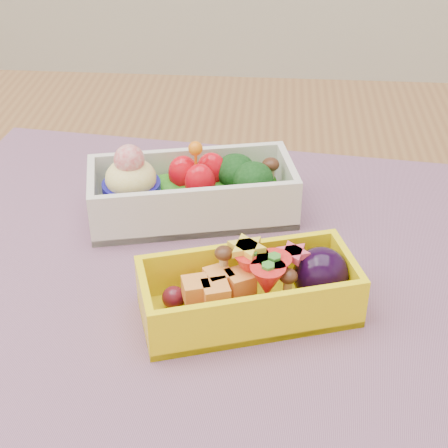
# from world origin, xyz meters

# --- Properties ---
(table) EXTENTS (1.20, 0.80, 0.75)m
(table) POSITION_xyz_m (0.00, 0.00, 0.65)
(table) COLOR brown
(table) RESTS_ON ground
(placemat) EXTENTS (0.60, 0.49, 0.00)m
(placemat) POSITION_xyz_m (-0.03, -0.03, 0.75)
(placemat) COLOR slate
(placemat) RESTS_ON table
(bento_white) EXTENTS (0.20, 0.12, 0.08)m
(bento_white) POSITION_xyz_m (-0.06, 0.04, 0.78)
(bento_white) COLOR silver
(bento_white) RESTS_ON placemat
(bento_yellow) EXTENTS (0.18, 0.12, 0.05)m
(bento_yellow) POSITION_xyz_m (0.01, -0.09, 0.78)
(bento_yellow) COLOR yellow
(bento_yellow) RESTS_ON placemat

